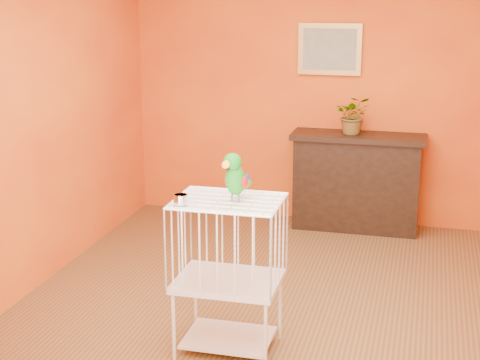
# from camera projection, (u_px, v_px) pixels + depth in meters

# --- Properties ---
(ground) EXTENTS (4.50, 4.50, 0.00)m
(ground) POSITION_uv_depth(u_px,v_px,m) (282.00, 308.00, 5.55)
(ground) COLOR brown
(ground) RESTS_ON ground
(room_shell) EXTENTS (4.50, 4.50, 4.50)m
(room_shell) POSITION_uv_depth(u_px,v_px,m) (285.00, 100.00, 5.14)
(room_shell) COLOR orange
(room_shell) RESTS_ON ground
(console_cabinet) EXTENTS (1.29, 0.46, 0.96)m
(console_cabinet) POSITION_uv_depth(u_px,v_px,m) (356.00, 182.00, 7.24)
(console_cabinet) COLOR black
(console_cabinet) RESTS_ON ground
(potted_plant) EXTENTS (0.38, 0.41, 0.29)m
(potted_plant) POSITION_uv_depth(u_px,v_px,m) (353.00, 120.00, 7.06)
(potted_plant) COLOR #26722D
(potted_plant) RESTS_ON console_cabinet
(framed_picture) EXTENTS (0.62, 0.04, 0.50)m
(framed_picture) POSITION_uv_depth(u_px,v_px,m) (330.00, 49.00, 7.17)
(framed_picture) COLOR #B48240
(framed_picture) RESTS_ON room_shell
(birdcage) EXTENTS (0.68, 0.52, 1.04)m
(birdcage) POSITION_uv_depth(u_px,v_px,m) (228.00, 274.00, 4.79)
(birdcage) COLOR silver
(birdcage) RESTS_ON ground
(feed_cup) EXTENTS (0.09, 0.09, 0.06)m
(feed_cup) POSITION_uv_depth(u_px,v_px,m) (181.00, 199.00, 4.56)
(feed_cup) COLOR silver
(feed_cup) RESTS_ON birdcage
(parrot) EXTENTS (0.17, 0.29, 0.32)m
(parrot) POSITION_uv_depth(u_px,v_px,m) (235.00, 176.00, 4.60)
(parrot) COLOR #59544C
(parrot) RESTS_ON birdcage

